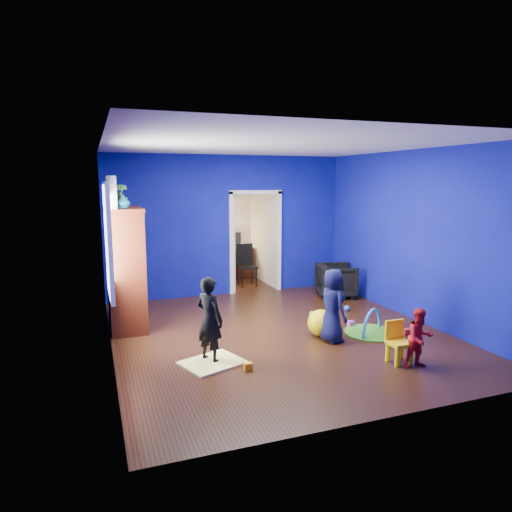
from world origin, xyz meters
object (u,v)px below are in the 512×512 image
object	(u,v)px
hopper_ball	(321,323)
play_mat	(371,333)
armchair	(336,280)
folding_chair	(247,266)
vase	(123,202)
child_black	(210,319)
kid_chair	(400,345)
study_desk	(235,263)
child_navy	(333,305)
crt_tv	(128,266)
toddler_red	(420,338)
tv_armoire	(125,268)

from	to	relation	value
hopper_ball	play_mat	world-z (taller)	hopper_ball
armchair	folding_chair	xyz separation A→B (m)	(-1.42, 1.55, 0.12)
play_mat	hopper_ball	bearing A→B (deg)	168.08
vase	child_black	bearing A→B (deg)	-59.64
armchair	child_black	world-z (taller)	child_black
kid_chair	play_mat	xyz separation A→B (m)	(0.33, 1.12, -0.24)
study_desk	folding_chair	xyz separation A→B (m)	(0.00, -0.96, 0.09)
child_navy	folding_chair	size ratio (longest dim) A/B	1.19
hopper_ball	play_mat	size ratio (longest dim) A/B	0.49
armchair	crt_tv	bearing A→B (deg)	113.37
hopper_ball	kid_chair	world-z (taller)	kid_chair
crt_tv	study_desk	world-z (taller)	crt_tv
armchair	child_black	bearing A→B (deg)	142.03
armchair	kid_chair	xyz separation A→B (m)	(-0.97, -3.35, -0.09)
armchair	play_mat	xyz separation A→B (m)	(-0.63, -2.22, -0.33)
toddler_red	crt_tv	size ratio (longest dim) A/B	1.11
child_black	folding_chair	xyz separation A→B (m)	(1.88, 4.00, -0.12)
toddler_red	folding_chair	size ratio (longest dim) A/B	0.85
armchair	crt_tv	distance (m)	4.27
study_desk	crt_tv	bearing A→B (deg)	-131.78
study_desk	child_navy	bearing A→B (deg)	-89.67
tv_armoire	child_navy	bearing A→B (deg)	-31.41
tv_armoire	hopper_ball	world-z (taller)	tv_armoire
crt_tv	study_desk	size ratio (longest dim) A/B	0.80
armchair	hopper_ball	bearing A→B (deg)	160.47
armchair	tv_armoire	bearing A→B (deg)	113.30
play_mat	toddler_red	bearing A→B (deg)	-97.93
vase	study_desk	size ratio (longest dim) A/B	0.23
child_black	kid_chair	distance (m)	2.52
crt_tv	folding_chair	distance (m)	3.53
tv_armoire	hopper_ball	xyz separation A→B (m)	(2.78, -1.48, -0.77)
toddler_red	play_mat	world-z (taller)	toddler_red
play_mat	folding_chair	size ratio (longest dim) A/B	0.92
tv_armoire	study_desk	distance (m)	4.22
vase	study_desk	bearing A→B (deg)	50.44
study_desk	folding_chair	size ratio (longest dim) A/B	0.96
toddler_red	tv_armoire	distance (m)	4.55
child_navy	hopper_ball	xyz separation A→B (m)	(-0.05, 0.25, -0.34)
crt_tv	play_mat	distance (m)	4.04
armchair	kid_chair	bearing A→B (deg)	179.36
child_navy	toddler_red	bearing A→B (deg)	-158.99
armchair	vase	xyz separation A→B (m)	(-4.22, -0.88, 1.72)
child_black	folding_chair	bearing A→B (deg)	-57.98
hopper_ball	study_desk	xyz separation A→B (m)	(0.02, 4.57, 0.17)
kid_chair	folding_chair	distance (m)	4.93
toddler_red	tv_armoire	xyz separation A→B (m)	(-3.40, 2.97, 0.59)
play_mat	study_desk	bearing A→B (deg)	99.40
child_navy	hopper_ball	world-z (taller)	child_navy
play_mat	study_desk	world-z (taller)	study_desk
kid_chair	study_desk	distance (m)	5.88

